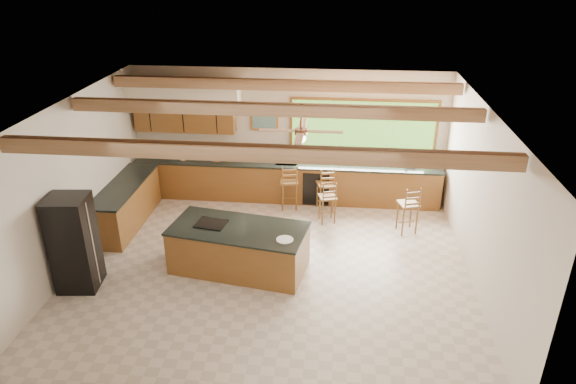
# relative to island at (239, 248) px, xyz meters

# --- Properties ---
(ground) EXTENTS (7.20, 7.20, 0.00)m
(ground) POSITION_rel_island_xyz_m (0.56, 0.10, -0.43)
(ground) COLOR beige
(ground) RESTS_ON ground
(room_shell) EXTENTS (7.27, 6.54, 3.02)m
(room_shell) POSITION_rel_island_xyz_m (0.39, 0.76, 1.79)
(room_shell) COLOR beige
(room_shell) RESTS_ON ground
(counter_run) EXTENTS (7.12, 3.10, 1.22)m
(counter_run) POSITION_rel_island_xyz_m (-0.26, 2.62, 0.04)
(counter_run) COLOR brown
(counter_run) RESTS_ON ground
(island) EXTENTS (2.59, 1.53, 0.87)m
(island) POSITION_rel_island_xyz_m (0.00, 0.00, 0.00)
(island) COLOR brown
(island) RESTS_ON ground
(refrigerator) EXTENTS (0.73, 0.71, 1.70)m
(refrigerator) POSITION_rel_island_xyz_m (-2.66, -0.81, 0.43)
(refrigerator) COLOR black
(refrigerator) RESTS_ON ground
(bar_stool_a) EXTENTS (0.45, 0.45, 1.09)m
(bar_stool_a) POSITION_rel_island_xyz_m (0.66, 2.50, 0.22)
(bar_stool_a) COLOR brown
(bar_stool_a) RESTS_ON ground
(bar_stool_b) EXTENTS (0.46, 0.46, 1.04)m
(bar_stool_b) POSITION_rel_island_xyz_m (1.48, 2.50, 0.19)
(bar_stool_b) COLOR brown
(bar_stool_b) RESTS_ON ground
(bar_stool_c) EXTENTS (0.43, 0.43, 0.97)m
(bar_stool_c) POSITION_rel_island_xyz_m (1.54, 1.92, 0.15)
(bar_stool_c) COLOR brown
(bar_stool_c) RESTS_ON ground
(bar_stool_d) EXTENTS (0.47, 0.47, 1.06)m
(bar_stool_d) POSITION_rel_island_xyz_m (3.20, 1.65, 0.20)
(bar_stool_d) COLOR brown
(bar_stool_d) RESTS_ON ground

